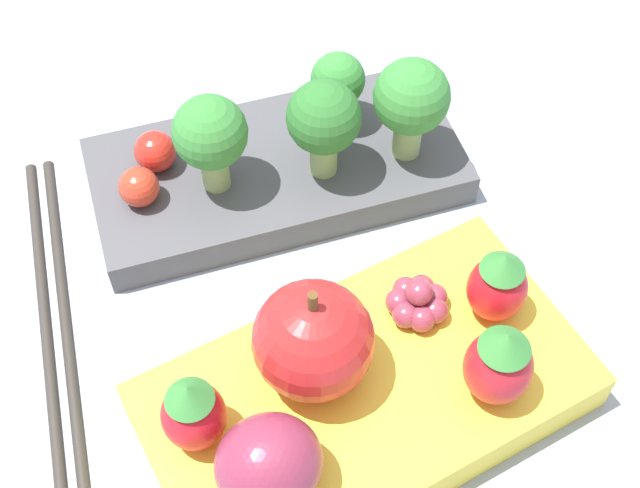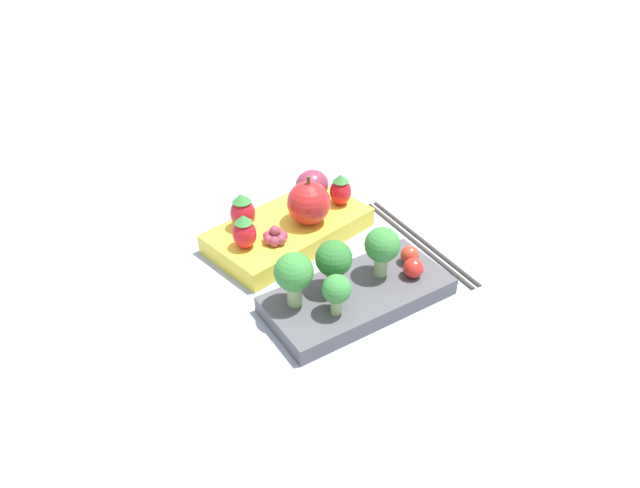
{
  "view_description": "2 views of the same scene",
  "coord_description": "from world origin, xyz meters",
  "px_view_note": "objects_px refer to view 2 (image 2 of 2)",
  "views": [
    {
      "loc": [
        -0.1,
        -0.24,
        0.39
      ],
      "look_at": [
        -0.0,
        -0.0,
        0.04
      ],
      "focal_mm": 50.0,
      "sensor_mm": 36.0,
      "label": 1
    },
    {
      "loc": [
        0.32,
        0.42,
        0.41
      ],
      "look_at": [
        -0.0,
        -0.0,
        0.04
      ],
      "focal_mm": 32.0,
      "sensor_mm": 36.0,
      "label": 2
    }
  ],
  "objects_px": {
    "broccoli_floret_3": "(334,260)",
    "chopsticks_pair": "(419,240)",
    "broccoli_floret_1": "(337,290)",
    "grape_cluster": "(275,236)",
    "broccoli_floret_0": "(382,246)",
    "plum": "(312,185)",
    "strawberry_0": "(244,232)",
    "broccoli_floret_2": "(294,274)",
    "bento_box_savoury": "(356,297)",
    "bento_box_fruit": "(289,230)",
    "apple": "(309,203)",
    "strawberry_1": "(341,190)",
    "cherry_tomato_0": "(413,268)",
    "cherry_tomato_1": "(410,255)",
    "strawberry_2": "(243,211)"
  },
  "relations": [
    {
      "from": "grape_cluster",
      "to": "bento_box_savoury",
      "type": "bearing_deg",
      "value": 100.91
    },
    {
      "from": "apple",
      "to": "strawberry_1",
      "type": "xyz_separation_m",
      "value": [
        -0.06,
        -0.01,
        -0.01
      ]
    },
    {
      "from": "cherry_tomato_0",
      "to": "bento_box_fruit",
      "type": "bearing_deg",
      "value": -73.29
    },
    {
      "from": "broccoli_floret_0",
      "to": "broccoli_floret_3",
      "type": "xyz_separation_m",
      "value": [
        0.06,
        -0.01,
        0.0
      ]
    },
    {
      "from": "apple",
      "to": "plum",
      "type": "height_order",
      "value": "apple"
    },
    {
      "from": "strawberry_0",
      "to": "broccoli_floret_2",
      "type": "bearing_deg",
      "value": 85.6
    },
    {
      "from": "broccoli_floret_0",
      "to": "strawberry_0",
      "type": "xyz_separation_m",
      "value": [
        0.1,
        -0.13,
        -0.01
      ]
    },
    {
      "from": "broccoli_floret_1",
      "to": "broccoli_floret_2",
      "type": "xyz_separation_m",
      "value": [
        0.03,
        -0.04,
        0.01
      ]
    },
    {
      "from": "broccoli_floret_2",
      "to": "apple",
      "type": "height_order",
      "value": "apple"
    },
    {
      "from": "broccoli_floret_0",
      "to": "strawberry_2",
      "type": "height_order",
      "value": "broccoli_floret_0"
    },
    {
      "from": "broccoli_floret_1",
      "to": "grape_cluster",
      "type": "distance_m",
      "value": 0.14
    },
    {
      "from": "broccoli_floret_0",
      "to": "strawberry_0",
      "type": "relative_size",
      "value": 1.37
    },
    {
      "from": "bento_box_fruit",
      "to": "grape_cluster",
      "type": "xyz_separation_m",
      "value": [
        0.04,
        0.03,
        0.02
      ]
    },
    {
      "from": "bento_box_fruit",
      "to": "chopsticks_pair",
      "type": "distance_m",
      "value": 0.16
    },
    {
      "from": "broccoli_floret_1",
      "to": "chopsticks_pair",
      "type": "distance_m",
      "value": 0.19
    },
    {
      "from": "strawberry_1",
      "to": "cherry_tomato_1",
      "type": "bearing_deg",
      "value": 84.67
    },
    {
      "from": "bento_box_fruit",
      "to": "apple",
      "type": "bearing_deg",
      "value": 142.58
    },
    {
      "from": "apple",
      "to": "bento_box_fruit",
      "type": "bearing_deg",
      "value": -37.42
    },
    {
      "from": "broccoli_floret_2",
      "to": "plum",
      "type": "distance_m",
      "value": 0.21
    },
    {
      "from": "bento_box_fruit",
      "to": "broccoli_floret_0",
      "type": "height_order",
      "value": "broccoli_floret_0"
    },
    {
      "from": "bento_box_fruit",
      "to": "strawberry_0",
      "type": "xyz_separation_m",
      "value": [
        0.07,
        0.01,
        0.03
      ]
    },
    {
      "from": "strawberry_0",
      "to": "broccoli_floret_3",
      "type": "bearing_deg",
      "value": 108.24
    },
    {
      "from": "broccoli_floret_1",
      "to": "bento_box_fruit",
      "type": "bearing_deg",
      "value": -108.48
    },
    {
      "from": "broccoli_floret_2",
      "to": "plum",
      "type": "bearing_deg",
      "value": -131.83
    },
    {
      "from": "broccoli_floret_1",
      "to": "broccoli_floret_3",
      "type": "xyz_separation_m",
      "value": [
        -0.02,
        -0.03,
        0.01
      ]
    },
    {
      "from": "broccoli_floret_1",
      "to": "cherry_tomato_1",
      "type": "relative_size",
      "value": 2.13
    },
    {
      "from": "broccoli_floret_1",
      "to": "apple",
      "type": "distance_m",
      "value": 0.16
    },
    {
      "from": "broccoli_floret_3",
      "to": "strawberry_0",
      "type": "height_order",
      "value": "broccoli_floret_3"
    },
    {
      "from": "strawberry_1",
      "to": "plum",
      "type": "relative_size",
      "value": 0.96
    },
    {
      "from": "broccoli_floret_0",
      "to": "bento_box_savoury",
      "type": "bearing_deg",
      "value": 6.54
    },
    {
      "from": "chopsticks_pair",
      "to": "broccoli_floret_1",
      "type": "bearing_deg",
      "value": 17.17
    },
    {
      "from": "cherry_tomato_1",
      "to": "plum",
      "type": "distance_m",
      "value": 0.18
    },
    {
      "from": "broccoli_floret_0",
      "to": "chopsticks_pair",
      "type": "height_order",
      "value": "broccoli_floret_0"
    },
    {
      "from": "broccoli_floret_0",
      "to": "grape_cluster",
      "type": "bearing_deg",
      "value": -61.88
    },
    {
      "from": "broccoli_floret_2",
      "to": "grape_cluster",
      "type": "height_order",
      "value": "broccoli_floret_2"
    },
    {
      "from": "bento_box_savoury",
      "to": "cherry_tomato_1",
      "type": "height_order",
      "value": "cherry_tomato_1"
    },
    {
      "from": "broccoli_floret_0",
      "to": "plum",
      "type": "relative_size",
      "value": 1.32
    },
    {
      "from": "bento_box_fruit",
      "to": "grape_cluster",
      "type": "bearing_deg",
      "value": 35.02
    },
    {
      "from": "grape_cluster",
      "to": "broccoli_floret_3",
      "type": "bearing_deg",
      "value": 92.8
    },
    {
      "from": "strawberry_2",
      "to": "chopsticks_pair",
      "type": "bearing_deg",
      "value": 143.59
    },
    {
      "from": "strawberry_1",
      "to": "strawberry_2",
      "type": "distance_m",
      "value": 0.13
    },
    {
      "from": "broccoli_floret_2",
      "to": "strawberry_2",
      "type": "bearing_deg",
      "value": -100.97
    },
    {
      "from": "broccoli_floret_3",
      "to": "chopsticks_pair",
      "type": "bearing_deg",
      "value": -171.45
    },
    {
      "from": "bento_box_savoury",
      "to": "broccoli_floret_1",
      "type": "bearing_deg",
      "value": 20.71
    },
    {
      "from": "strawberry_1",
      "to": "grape_cluster",
      "type": "bearing_deg",
      "value": 10.16
    },
    {
      "from": "broccoli_floret_3",
      "to": "cherry_tomato_0",
      "type": "bearing_deg",
      "value": 155.97
    },
    {
      "from": "bento_box_savoury",
      "to": "grape_cluster",
      "type": "distance_m",
      "value": 0.13
    },
    {
      "from": "chopsticks_pair",
      "to": "apple",
      "type": "bearing_deg",
      "value": -40.85
    },
    {
      "from": "cherry_tomato_1",
      "to": "plum",
      "type": "relative_size",
      "value": 0.48
    },
    {
      "from": "bento_box_fruit",
      "to": "strawberry_1",
      "type": "height_order",
      "value": "strawberry_1"
    }
  ]
}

